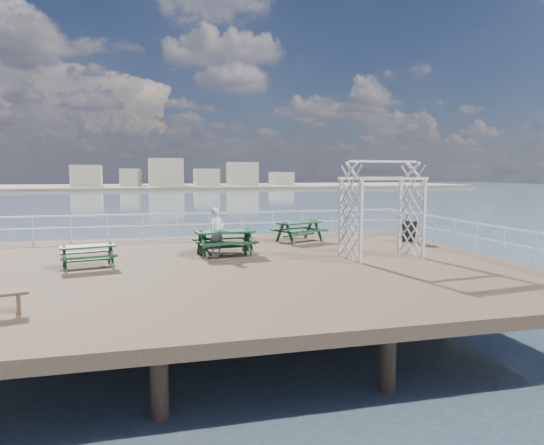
{
  "coord_description": "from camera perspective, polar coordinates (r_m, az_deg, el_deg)",
  "views": [
    {
      "loc": [
        -2.58,
        -15.03,
        2.92
      ],
      "look_at": [
        1.65,
        1.77,
        1.1
      ],
      "focal_mm": 32.0,
      "sensor_mm": 36.0,
      "label": 1
    }
  ],
  "objects": [
    {
      "name": "picnic_table_b",
      "position": [
        17.04,
        -5.56,
        -1.76
      ],
      "size": [
        2.19,
        1.84,
        0.98
      ],
      "rotation": [
        0.0,
        0.0,
        0.11
      ],
      "color": "#13351B",
      "rests_on": "ground"
    },
    {
      "name": "ground",
      "position": [
        15.55,
        -4.32,
        -5.4
      ],
      "size": [
        18.0,
        14.0,
        0.3
      ],
      "primitive_type": "cube",
      "color": "brown",
      "rests_on": "ground"
    },
    {
      "name": "picnic_table_a",
      "position": [
        15.81,
        -20.85,
        -3.21
      ],
      "size": [
        1.83,
        1.59,
        0.78
      ],
      "rotation": [
        0.0,
        0.0,
        0.21
      ],
      "color": "#13351B",
      "rests_on": "ground"
    },
    {
      "name": "picnic_table_c",
      "position": [
        20.42,
        3.25,
        -0.56
      ],
      "size": [
        2.36,
        2.17,
        0.93
      ],
      "rotation": [
        0.0,
        0.0,
        0.41
      ],
      "color": "#13351B",
      "rests_on": "ground"
    },
    {
      "name": "sandwich_board",
      "position": [
        20.9,
        15.77,
        -1.05
      ],
      "size": [
        0.56,
        0.42,
        0.9
      ],
      "rotation": [
        0.0,
        0.0,
        0.03
      ],
      "color": "black",
      "rests_on": "ground"
    },
    {
      "name": "sea_backdrop",
      "position": [
        149.9,
        -8.37,
        4.63
      ],
      "size": [
        300.0,
        300.0,
        9.2
      ],
      "color": "#435B71",
      "rests_on": "ground"
    },
    {
      "name": "railing",
      "position": [
        17.89,
        -5.97,
        -0.6
      ],
      "size": [
        17.77,
        13.76,
        1.1
      ],
      "color": "silver",
      "rests_on": "ground"
    },
    {
      "name": "picnic_table_d",
      "position": [
        17.51,
        -5.53,
        -1.7
      ],
      "size": [
        2.23,
        1.98,
        0.91
      ],
      "rotation": [
        0.0,
        0.0,
        -0.29
      ],
      "color": "#13351B",
      "rests_on": "ground"
    },
    {
      "name": "person",
      "position": [
        17.1,
        -6.51,
        -1.06
      ],
      "size": [
        0.72,
        0.65,
        1.66
      ],
      "primitive_type": "imported",
      "rotation": [
        0.0,
        0.0,
        0.55
      ],
      "color": "white",
      "rests_on": "ground"
    },
    {
      "name": "trellis_arbor",
      "position": [
        16.78,
        12.79,
        0.88
      ],
      "size": [
        2.81,
        1.73,
        3.3
      ],
      "rotation": [
        0.0,
        0.0,
        0.12
      ],
      "color": "silver",
      "rests_on": "ground"
    }
  ]
}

